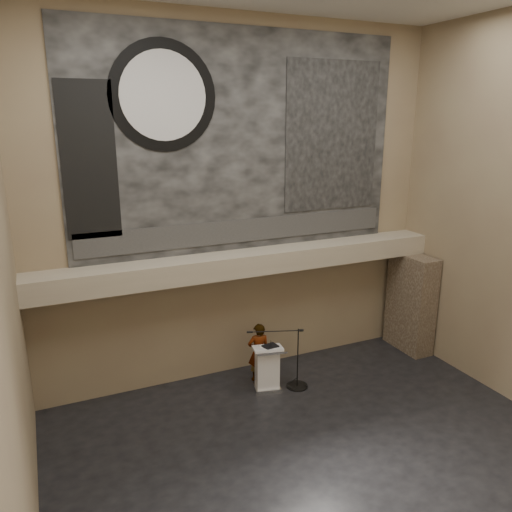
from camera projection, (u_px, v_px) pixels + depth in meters
name	position (u px, v px, depth m)	size (l,w,h in m)	color
floor	(325.00, 459.00, 9.48)	(10.00, 10.00, 0.00)	black
wall_back	(242.00, 205.00, 11.85)	(10.00, 0.02, 8.50)	#806951
wall_left	(2.00, 282.00, 6.37)	(0.02, 8.00, 8.50)	#806951
soffit	(249.00, 262.00, 11.85)	(10.00, 0.80, 0.50)	tan
sprinkler_left	(185.00, 283.00, 11.25)	(0.04, 0.04, 0.06)	#B2893D
sprinkler_right	(319.00, 264.00, 12.63)	(0.04, 0.04, 0.06)	#B2893D
banner	(242.00, 143.00, 11.44)	(8.00, 0.05, 5.00)	black
banner_text_strip	(244.00, 230.00, 11.95)	(7.76, 0.02, 0.55)	#2E2E2E
banner_clock_rim	(163.00, 96.00, 10.42)	(2.30, 2.30, 0.02)	black
banner_clock_face	(164.00, 96.00, 10.41)	(1.84, 1.84, 0.02)	silver
banner_building_print	(332.00, 137.00, 12.32)	(2.60, 0.02, 3.60)	black
banner_brick_print	(89.00, 162.00, 10.14)	(1.10, 0.02, 3.20)	black
stone_pier	(411.00, 303.00, 13.72)	(0.60, 1.40, 2.70)	#47392C
lectern	(267.00, 368.00, 11.79)	(0.77, 0.62, 1.13)	silver
binder	(270.00, 346.00, 11.63)	(0.33, 0.27, 0.04)	black
papers	(264.00, 347.00, 11.62)	(0.19, 0.27, 0.01)	white
speaker_person	(259.00, 352.00, 12.15)	(0.54, 0.36, 1.49)	silver
mic_stand	(295.00, 378.00, 11.98)	(1.40, 0.67, 1.50)	black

